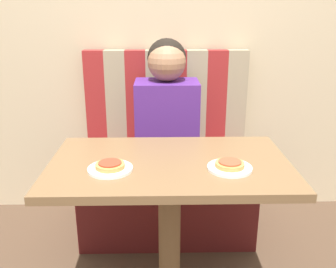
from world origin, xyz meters
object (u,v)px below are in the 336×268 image
Objects in this scene: person at (167,103)px; plate_left at (110,169)px; pizza_left at (110,165)px; pizza_right at (230,164)px; plate_right at (230,168)px.

plate_left is (-0.24, -0.73, -0.09)m from person.
pizza_right is at bearing 0.00° from pizza_left.
plate_left and plate_right have the same top height.
plate_left is at bearing 180.00° from pizza_right.
plate_right is 0.48m from pizza_left.
person is at bearing 108.33° from plate_right.
plate_right is at bearing 0.00° from pizza_left.
person is at bearing 71.67° from pizza_left.
person is 6.10× the size of pizza_left.
plate_right is at bearing -71.67° from person.
plate_left is at bearing -108.33° from person.
pizza_left is (-0.00, 0.00, 0.02)m from plate_left.
person reaches higher than plate_right.
pizza_right reaches higher than plate_left.
person is 0.77m from plate_left.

